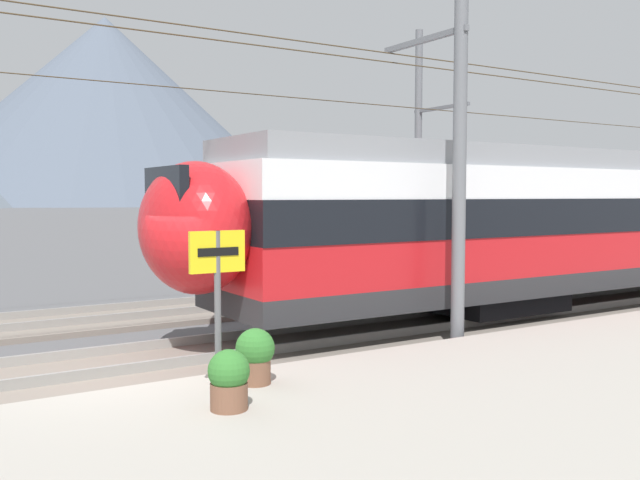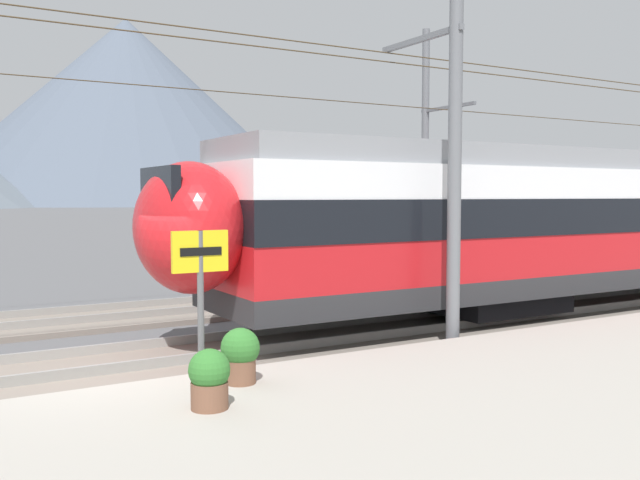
{
  "view_description": "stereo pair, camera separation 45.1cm",
  "coord_description": "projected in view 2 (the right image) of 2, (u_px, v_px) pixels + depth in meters",
  "views": [
    {
      "loc": [
        -2.66,
        -9.61,
        2.83
      ],
      "look_at": [
        5.51,
        3.5,
        1.82
      ],
      "focal_mm": 38.7,
      "sensor_mm": 36.0,
      "label": 1
    },
    {
      "loc": [
        -2.27,
        -9.85,
        2.83
      ],
      "look_at": [
        5.51,
        3.5,
        1.82
      ],
      "focal_mm": 38.7,
      "sensor_mm": 36.0,
      "label": 2
    }
  ],
  "objects": [
    {
      "name": "potted_plant_by_shelter",
      "position": [
        240.0,
        352.0,
        8.89
      ],
      "size": [
        0.51,
        0.51,
        0.72
      ],
      "color": "brown",
      "rests_on": "platform_slab"
    },
    {
      "name": "catenary_mast_far_side",
      "position": [
        428.0,
        152.0,
        22.47
      ],
      "size": [
        47.93,
        2.48,
        8.21
      ],
      "color": "slate",
      "rests_on": "ground"
    },
    {
      "name": "catenary_mast_mid",
      "position": [
        448.0,
        143.0,
        12.13
      ],
      "size": [
        47.93,
        2.27,
        7.05
      ],
      "color": "slate",
      "rests_on": "ground"
    },
    {
      "name": "mountain_central_peak",
      "position": [
        127.0,
        112.0,
        213.5
      ],
      "size": [
        122.56,
        122.56,
        57.09
      ],
      "primitive_type": "cone",
      "color": "#515B6B",
      "rests_on": "ground"
    },
    {
      "name": "ground_plane",
      "position": [
        110.0,
        394.0,
        9.82
      ],
      "size": [
        400.0,
        400.0,
        0.0
      ],
      "primitive_type": "plane",
      "color": "#565659"
    },
    {
      "name": "platform_sign",
      "position": [
        200.0,
        275.0,
        8.28
      ],
      "size": [
        0.7,
        0.08,
        2.01
      ],
      "color": "#59595B",
      "rests_on": "platform_slab"
    },
    {
      "name": "potted_plant_platform_edge",
      "position": [
        209.0,
        377.0,
        7.84
      ],
      "size": [
        0.48,
        0.48,
        0.69
      ],
      "color": "brown",
      "rests_on": "platform_slab"
    },
    {
      "name": "track_far",
      "position": [
        44.0,
        323.0,
        14.88
      ],
      "size": [
        120.0,
        3.0,
        0.28
      ],
      "color": "slate",
      "rests_on": "ground"
    },
    {
      "name": "track_near",
      "position": [
        89.0,
        368.0,
        10.99
      ],
      "size": [
        120.0,
        3.0,
        0.28
      ],
      "color": "slate",
      "rests_on": "ground"
    }
  ]
}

